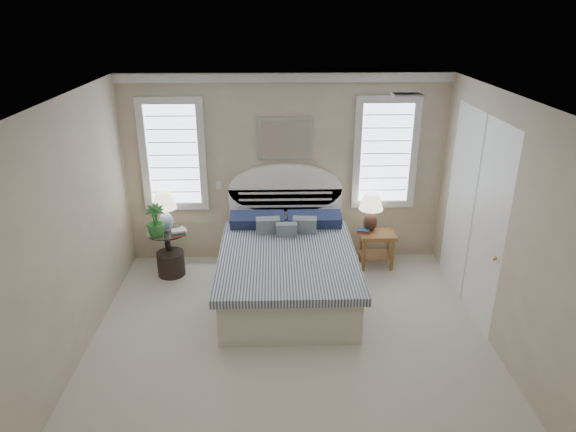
% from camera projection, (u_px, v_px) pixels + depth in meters
% --- Properties ---
extents(floor, '(4.50, 5.00, 0.01)m').
position_uv_depth(floor, '(291.00, 362.00, 5.45)').
color(floor, '#B7AE9C').
rests_on(floor, ground).
extents(ceiling, '(4.50, 5.00, 0.01)m').
position_uv_depth(ceiling, '(292.00, 107.00, 4.42)').
color(ceiling, white).
rests_on(ceiling, wall_back).
extents(wall_back, '(4.50, 0.02, 2.70)m').
position_uv_depth(wall_back, '(285.00, 171.00, 7.25)').
color(wall_back, tan).
rests_on(wall_back, floor).
extents(wall_left, '(0.02, 5.00, 2.70)m').
position_uv_depth(wall_left, '(55.00, 251.00, 4.88)').
color(wall_left, tan).
rests_on(wall_left, floor).
extents(wall_right, '(0.02, 5.00, 2.70)m').
position_uv_depth(wall_right, '(522.00, 245.00, 5.00)').
color(wall_right, tan).
rests_on(wall_right, floor).
extents(crown_molding, '(4.50, 0.08, 0.12)m').
position_uv_depth(crown_molding, '(285.00, 77.00, 6.72)').
color(crown_molding, silver).
rests_on(crown_molding, wall_back).
extents(hvac_vent, '(0.30, 0.20, 0.02)m').
position_uv_depth(hvac_vent, '(407.00, 94.00, 5.20)').
color(hvac_vent, '#B2B2B2').
rests_on(hvac_vent, ceiling).
extents(switch_plate, '(0.08, 0.01, 0.12)m').
position_uv_depth(switch_plate, '(219.00, 185.00, 7.28)').
color(switch_plate, silver).
rests_on(switch_plate, wall_back).
extents(window_left, '(0.90, 0.06, 1.60)m').
position_uv_depth(window_left, '(173.00, 155.00, 7.09)').
color(window_left, '#ACBDD9').
rests_on(window_left, wall_back).
extents(window_right, '(0.90, 0.06, 1.60)m').
position_uv_depth(window_right, '(385.00, 153.00, 7.17)').
color(window_right, '#ACBDD9').
rests_on(window_right, wall_back).
extents(painting, '(0.74, 0.04, 0.58)m').
position_uv_depth(painting, '(285.00, 139.00, 7.03)').
color(painting, silver).
rests_on(painting, wall_back).
extents(closet_door, '(0.02, 1.80, 2.40)m').
position_uv_depth(closet_door, '(473.00, 213.00, 6.16)').
color(closet_door, white).
rests_on(closet_door, floor).
extents(bed, '(1.72, 2.28, 1.47)m').
position_uv_depth(bed, '(287.00, 266.00, 6.65)').
color(bed, silver).
rests_on(bed, floor).
extents(side_table_left, '(0.56, 0.56, 0.63)m').
position_uv_depth(side_table_left, '(168.00, 247.00, 7.15)').
color(side_table_left, black).
rests_on(side_table_left, floor).
extents(nightstand_right, '(0.50, 0.40, 0.53)m').
position_uv_depth(nightstand_right, '(377.00, 242.00, 7.33)').
color(nightstand_right, '#915A2F').
rests_on(nightstand_right, floor).
extents(floor_pot, '(0.48, 0.48, 0.34)m').
position_uv_depth(floor_pot, '(171.00, 263.00, 7.17)').
color(floor_pot, black).
rests_on(floor_pot, floor).
extents(lamp_left, '(0.36, 0.36, 0.55)m').
position_uv_depth(lamp_left, '(165.00, 207.00, 7.00)').
color(lamp_left, white).
rests_on(lamp_left, side_table_left).
extents(lamp_right, '(0.45, 0.45, 0.56)m').
position_uv_depth(lamp_right, '(371.00, 208.00, 7.23)').
color(lamp_right, black).
rests_on(lamp_right, nightstand_right).
extents(potted_plant, '(0.31, 0.31, 0.45)m').
position_uv_depth(potted_plant, '(155.00, 221.00, 6.84)').
color(potted_plant, '#3A752E').
rests_on(potted_plant, side_table_left).
extents(books_left, '(0.23, 0.19, 0.08)m').
position_uv_depth(books_left, '(178.00, 233.00, 6.93)').
color(books_left, '#A23428').
rests_on(books_left, side_table_left).
extents(books_right, '(0.21, 0.17, 0.05)m').
position_uv_depth(books_right, '(364.00, 231.00, 7.26)').
color(books_right, '#A23428').
rests_on(books_right, nightstand_right).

